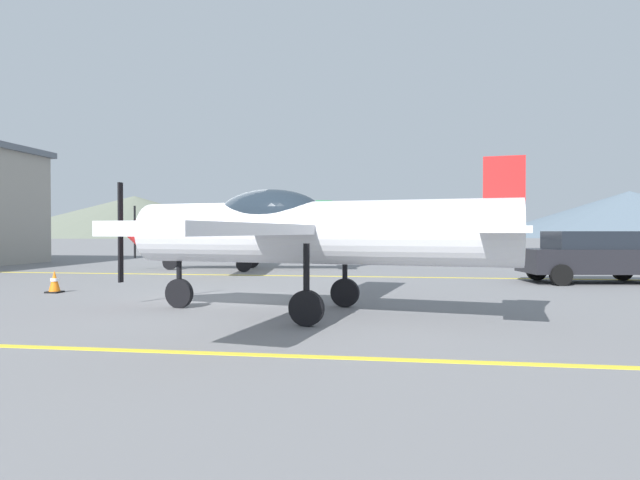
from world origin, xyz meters
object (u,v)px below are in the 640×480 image
object	(u,v)px
airplane_back	(307,231)
airplane_far	(423,231)
airplane_mid	(235,231)
car_sedan	(592,256)
traffic_cone_front	(54,282)
airplane_near	(301,230)

from	to	relation	value
airplane_back	airplane_far	bearing A→B (deg)	-45.92
airplane_mid	airplane_far	size ratio (longest dim) A/B	1.00
airplane_far	airplane_back	world-z (taller)	same
airplane_back	airplane_mid	bearing A→B (deg)	-89.43
airplane_far	car_sedan	distance (m)	14.93
airplane_far	car_sedan	bearing A→B (deg)	-71.93
airplane_back	traffic_cone_front	distance (m)	27.86
airplane_back	traffic_cone_front	xyz separation A→B (m)	(-1.98, -27.75, -1.35)
airplane_back	car_sedan	distance (m)	26.26
airplane_near	traffic_cone_front	bearing A→B (deg)	159.60
airplane_near	airplane_far	distance (m)	21.99
airplane_mid	traffic_cone_front	xyz separation A→B (m)	(-2.17, -8.79, -1.35)
airplane_mid	airplane_far	world-z (taller)	same
airplane_near	airplane_mid	size ratio (longest dim) A/B	1.00
airplane_far	airplane_back	bearing A→B (deg)	134.08
airplane_mid	airplane_far	xyz separation A→B (m)	(8.18, 10.32, 0.00)
airplane_near	airplane_back	world-z (taller)	same
airplane_near	airplane_mid	world-z (taller)	same
airplane_far	airplane_back	distance (m)	12.03
traffic_cone_front	airplane_far	bearing A→B (deg)	61.57
car_sedan	airplane_back	bearing A→B (deg)	119.66
airplane_far	airplane_mid	bearing A→B (deg)	-128.39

